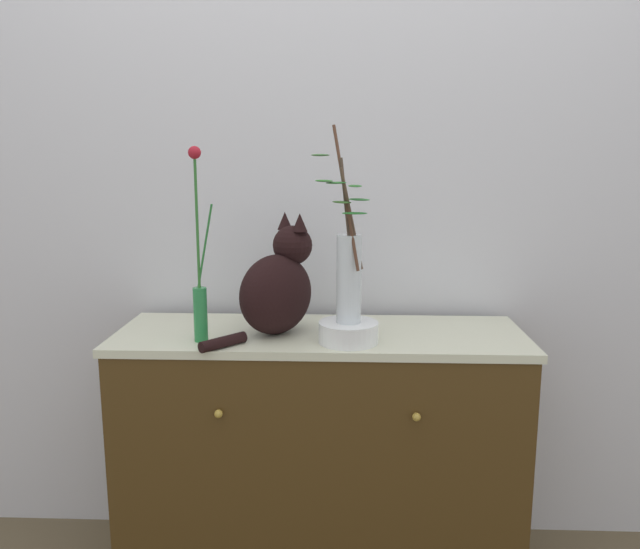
# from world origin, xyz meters

# --- Properties ---
(wall_back) EXTENTS (4.40, 0.08, 2.60)m
(wall_back) POSITION_xyz_m (0.00, 0.29, 1.30)
(wall_back) COLOR silver
(wall_back) RESTS_ON ground_plane
(sideboard) EXTENTS (1.26, 0.45, 0.82)m
(sideboard) POSITION_xyz_m (0.00, -0.00, 0.41)
(sideboard) COLOR #442F13
(sideboard) RESTS_ON ground_plane
(cat_sitting) EXTENTS (0.34, 0.36, 0.37)m
(cat_sitting) POSITION_xyz_m (-0.13, -0.02, 0.97)
(cat_sitting) COLOR black
(cat_sitting) RESTS_ON sideboard
(vase_slim_green) EXTENTS (0.07, 0.04, 0.56)m
(vase_slim_green) POSITION_xyz_m (-0.34, -0.11, 0.99)
(vase_slim_green) COLOR #267C3F
(vase_slim_green) RESTS_ON sideboard
(bowl_porcelain) EXTENTS (0.17, 0.17, 0.06)m
(bowl_porcelain) POSITION_xyz_m (0.09, -0.11, 0.85)
(bowl_porcelain) COLOR white
(bowl_porcelain) RESTS_ON sideboard
(vase_glass_clear) EXTENTS (0.18, 0.15, 0.56)m
(vase_glass_clear) POSITION_xyz_m (0.09, -0.11, 1.04)
(vase_glass_clear) COLOR silver
(vase_glass_clear) RESTS_ON bowl_porcelain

